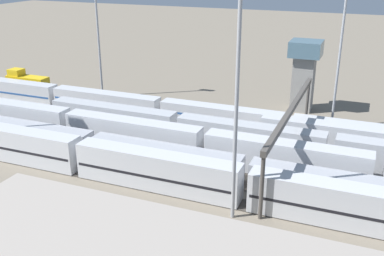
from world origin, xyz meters
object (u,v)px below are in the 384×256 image
at_px(train_on_track_6, 157,171).
at_px(light_mast_3, 239,48).
at_px(train_on_track_1, 221,117).
at_px(signal_gantry, 291,114).
at_px(light_mast_2, 97,14).
at_px(train_on_track_4, 204,146).
at_px(control_tower, 304,70).
at_px(train_on_track_5, 151,156).
at_px(train_on_track_0, 27,83).
at_px(light_mast_0, 344,16).
at_px(train_on_track_3, 249,140).

distance_m(train_on_track_6, light_mast_3, 21.21).
xyz_separation_m(train_on_track_1, light_mast_3, (-10.82, 28.04, 18.17)).
bearing_deg(signal_gantry, light_mast_2, -22.49).
height_order(train_on_track_6, train_on_track_1, train_on_track_6).
xyz_separation_m(train_on_track_4, light_mast_3, (-8.56, 13.04, 17.56)).
relative_size(train_on_track_1, light_mast_2, 4.24).
bearing_deg(control_tower, train_on_track_4, 72.85).
height_order(train_on_track_6, train_on_track_5, train_on_track_6).
bearing_deg(train_on_track_5, signal_gantry, -150.88).
bearing_deg(train_on_track_0, light_mast_0, -177.75).
xyz_separation_m(train_on_track_6, control_tower, (-12.34, -40.58, 5.52)).
xyz_separation_m(train_on_track_6, light_mast_0, (-19.15, -32.62, 17.12)).
bearing_deg(train_on_track_4, train_on_track_0, -21.61).
height_order(train_on_track_1, light_mast_0, light_mast_0).
xyz_separation_m(light_mast_3, signal_gantry, (-3.11, -18.04, -12.53)).
distance_m(train_on_track_0, train_on_track_3, 58.01).
bearing_deg(train_on_track_0, train_on_track_1, 174.08).
distance_m(train_on_track_3, train_on_track_5, 15.51).
distance_m(train_on_track_4, control_tower, 32.47).
bearing_deg(control_tower, train_on_track_0, 10.01).
xyz_separation_m(light_mast_2, light_mast_3, (-41.29, 36.42, 2.27)).
relative_size(train_on_track_5, control_tower, 8.25).
relative_size(signal_gantry, control_tower, 2.51).
bearing_deg(train_on_track_1, light_mast_3, 111.10).
distance_m(train_on_track_4, train_on_track_1, 15.18).
xyz_separation_m(light_mast_2, signal_gantry, (-44.40, 18.38, -10.26)).
relative_size(light_mast_0, signal_gantry, 0.90).
bearing_deg(control_tower, signal_gantry, 94.98).
height_order(train_on_track_3, light_mast_2, light_mast_2).
relative_size(train_on_track_4, light_mast_0, 3.02).
distance_m(train_on_track_3, light_mast_2, 45.14).
relative_size(train_on_track_0, train_on_track_1, 0.08).
bearing_deg(light_mast_2, train_on_track_6, 131.79).
bearing_deg(train_on_track_0, train_on_track_3, 165.01).
bearing_deg(train_on_track_3, train_on_track_4, 42.00).
height_order(train_on_track_4, train_on_track_3, same).
height_order(train_on_track_5, light_mast_3, light_mast_3).
bearing_deg(light_mast_0, train_on_track_5, 50.80).
relative_size(train_on_track_0, train_on_track_3, 0.14).
bearing_deg(train_on_track_1, train_on_track_6, 88.52).
bearing_deg(train_on_track_5, train_on_track_0, -29.50).
distance_m(light_mast_0, light_mast_3, 36.48).
bearing_deg(light_mast_2, control_tower, -170.32).
bearing_deg(train_on_track_5, light_mast_0, -129.20).
bearing_deg(train_on_track_5, control_tower, -113.84).
relative_size(light_mast_0, light_mast_2, 1.12).
bearing_deg(train_on_track_3, light_mast_0, -121.23).
height_order(light_mast_2, signal_gantry, light_mast_2).
xyz_separation_m(train_on_track_6, light_mast_3, (-11.47, 3.04, 17.58)).
distance_m(train_on_track_4, light_mast_2, 43.04).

